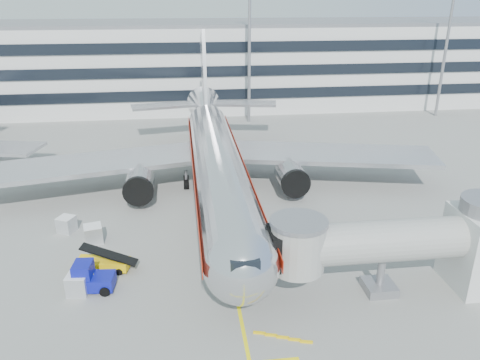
{
  "coord_description": "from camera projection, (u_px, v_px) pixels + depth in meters",
  "views": [
    {
      "loc": [
        -3.29,
        -35.52,
        20.43
      ],
      "look_at": [
        1.85,
        5.31,
        4.0
      ],
      "focal_mm": 35.0,
      "sensor_mm": 36.0,
      "label": 1
    }
  ],
  "objects": [
    {
      "name": "light_mast_centre",
      "position": [
        249.0,
        31.0,
        74.8
      ],
      "size": [
        2.4,
        1.2,
        25.45
      ],
      "color": "gray",
      "rests_on": "ground"
    },
    {
      "name": "cargo_container_front",
      "position": [
        78.0,
        284.0,
        34.04
      ],
      "size": [
        1.67,
        1.67,
        1.58
      ],
      "color": "silver",
      "rests_on": "ground"
    },
    {
      "name": "baggage_tug",
      "position": [
        90.0,
        278.0,
        34.33
      ],
      "size": [
        3.15,
        2.16,
        2.27
      ],
      "color": "#0D1391",
      "rests_on": "ground"
    },
    {
      "name": "ground",
      "position": [
        227.0,
        246.0,
        40.69
      ],
      "size": [
        180.0,
        180.0,
        0.0
      ],
      "primitive_type": "plane",
      "color": "gray",
      "rests_on": "ground"
    },
    {
      "name": "cargo_container_right",
      "position": [
        67.0,
        224.0,
        42.92
      ],
      "size": [
        1.82,
        1.82,
        1.46
      ],
      "color": "silver",
      "rests_on": "ground"
    },
    {
      "name": "cargo_container_left",
      "position": [
        93.0,
        234.0,
        41.05
      ],
      "size": [
        1.81,
        1.81,
        1.59
      ],
      "color": "silver",
      "rests_on": "ground"
    },
    {
      "name": "light_mast_east",
      "position": [
        449.0,
        29.0,
        78.74
      ],
      "size": [
        2.4,
        1.2,
        25.45
      ],
      "color": "gray",
      "rests_on": "ground"
    },
    {
      "name": "belt_loader",
      "position": [
        103.0,
        263.0,
        37.04
      ],
      "size": [
        4.5,
        2.33,
        2.1
      ],
      "color": "yellow",
      "rests_on": "ground"
    },
    {
      "name": "jet_bridge",
      "position": [
        407.0,
        244.0,
        33.29
      ],
      "size": [
        17.8,
        4.5,
        7.0
      ],
      "color": "silver",
      "rests_on": "ground"
    },
    {
      "name": "main_jet",
      "position": [
        215.0,
        157.0,
        49.92
      ],
      "size": [
        50.95,
        48.7,
        16.06
      ],
      "color": "silver",
      "rests_on": "ground"
    },
    {
      "name": "terminal",
      "position": [
        197.0,
        63.0,
        91.19
      ],
      "size": [
        150.0,
        24.25,
        15.6
      ],
      "color": "silver",
      "rests_on": "ground"
    },
    {
      "name": "lead_in_line",
      "position": [
        217.0,
        199.0,
        49.9
      ],
      "size": [
        0.25,
        70.0,
        0.01
      ],
      "primitive_type": "cube",
      "color": "#FFEA0D",
      "rests_on": "ground"
    },
    {
      "name": "ramp_worker",
      "position": [
        91.0,
        279.0,
        34.36
      ],
      "size": [
        0.73,
        0.81,
        1.86
      ],
      "primitive_type": "imported",
      "rotation": [
        0.0,
        0.0,
        1.04
      ],
      "color": "#B1D916",
      "rests_on": "ground"
    }
  ]
}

